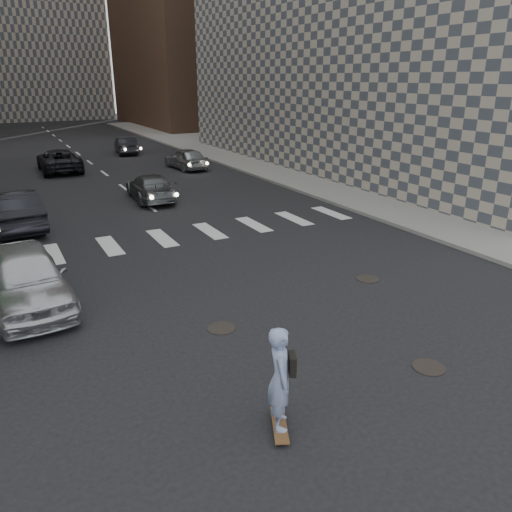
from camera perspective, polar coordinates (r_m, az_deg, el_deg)
The scene contains 12 objects.
ground at distance 12.45m, azimuth 6.86°, elevation -8.48°, with size 160.00×160.00×0.00m, color black.
sidewalk_right at distance 36.15m, azimuth 7.90°, elevation 10.39°, with size 13.00×80.00×0.15m, color gray.
manhole_a at distance 11.55m, azimuth 19.13°, elevation -11.91°, with size 0.70×0.70×0.02m, color black.
manhole_b at distance 12.50m, azimuth -3.98°, elevation -8.22°, with size 0.70×0.70×0.02m, color black.
manhole_c at distance 15.74m, azimuth 12.66°, elevation -2.56°, with size 0.70×0.70×0.02m, color black.
skateboarder at distance 8.72m, azimuth 2.85°, elevation -13.77°, with size 0.70×1.02×2.01m.
silver_sedan at distance 14.67m, azimuth -24.81°, elevation -2.26°, with size 1.93×4.81×1.64m, color silver.
traffic_car_a at distance 22.51m, azimuth -26.00°, elevation 4.76°, with size 1.69×4.84×1.60m, color black.
traffic_car_b at distance 25.80m, azimuth -11.98°, elevation 7.70°, with size 1.82×4.48×1.30m, color #565A5E.
traffic_car_c at distance 35.52m, azimuth -21.58°, elevation 10.12°, with size 2.42×5.25×1.46m, color black.
traffic_car_d at distance 34.43m, azimuth -7.99°, elevation 10.98°, with size 1.66×4.14×1.41m, color #ADB0B4.
traffic_car_e at distance 42.41m, azimuth -14.66°, elevation 12.14°, with size 1.43×4.10×1.35m, color black.
Camera 1 is at (-6.41, -8.92, 5.87)m, focal length 35.00 mm.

